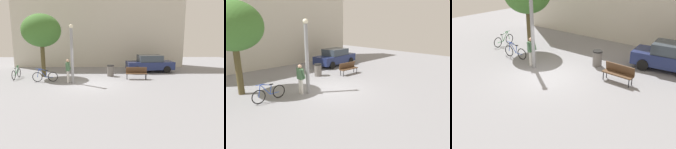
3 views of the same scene
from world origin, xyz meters
TOP-DOWN VIEW (x-y plane):
  - ground_plane at (0.00, 0.00)m, footprint 36.00×36.00m
  - building_facade at (0.00, 8.89)m, footprint 17.72×2.00m
  - lamppost at (-1.43, 0.46)m, footprint 0.28×0.28m
  - person_by_lamppost at (-1.78, 0.64)m, footprint 0.28×0.59m
  - park_bench at (3.23, 1.74)m, footprint 1.62×0.53m
  - plaza_tree at (-4.21, 2.88)m, footprint 3.05×3.05m
  - bicycle_blue at (-3.51, 0.90)m, footprint 1.81×0.18m
  - parked_car_navy at (4.83, 4.91)m, footprint 4.36×2.18m
  - trash_bin at (1.24, 2.96)m, footprint 0.56×0.56m

SIDE VIEW (x-z plane):
  - ground_plane at x=0.00m, z-range 0.00..0.00m
  - bicycle_blue at x=-3.51m, z-range -0.10..0.87m
  - trash_bin at x=1.24m, z-range 0.00..0.92m
  - park_bench at x=3.23m, z-range 0.08..1.01m
  - parked_car_navy at x=4.83m, z-range 0.00..1.55m
  - person_by_lamppost at x=-1.78m, z-range 0.13..1.80m
  - lamppost at x=-1.43m, z-range 0.13..4.18m
  - plaza_tree at x=-4.21m, z-range 1.17..6.16m
  - building_facade at x=0.00m, z-range 0.00..9.71m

